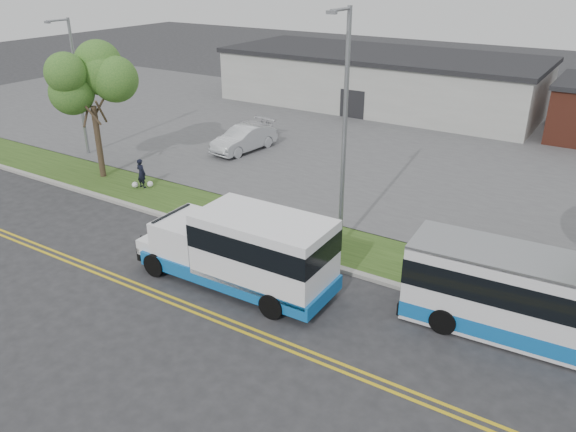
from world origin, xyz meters
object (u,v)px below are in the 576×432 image
Objects in this scene: tree_west at (90,85)px; streetlight_far at (76,82)px; parked_car_b at (244,134)px; transit_bus at (573,309)px; streetlight_near at (344,127)px; shuttle_bus at (246,248)px; parked_car_a at (244,139)px; pedestrian at (141,173)px.

tree_west is 0.86× the size of streetlight_far.
transit_bus is at bearing -25.14° from parked_car_b.
tree_west is 0.73× the size of streetlight_near.
transit_bus is at bearing 12.12° from shuttle_bus.
streetlight_near reaches higher than tree_west.
shuttle_bus is 16.08m from parked_car_a.
parked_car_a is 1.01× the size of parked_car_b.
shuttle_bus reaches higher than parked_car_b.
parked_car_b is (-11.88, 9.49, -4.46)m from streetlight_near.
transit_bus is (10.49, 2.39, -0.18)m from shuttle_bus.
pedestrian reaches higher than parked_car_b.
streetlight_far is 10.52m from parked_car_b.
parked_car_a is (0.81, 7.92, -0.01)m from pedestrian.
shuttle_bus is at bearing -49.42° from parked_car_b.
streetlight_near is 0.93× the size of transit_bus.
pedestrian is (-20.93, 2.55, -0.54)m from transit_bus.
streetlight_near is at bearing 163.38° from transit_bus.
pedestrian is 7.96m from parked_car_a.
pedestrian is (-11.89, 0.42, -4.35)m from streetlight_near.
shuttle_bus reaches higher than transit_bus.
shuttle_bus is 0.77× the size of transit_bus.
parked_car_b is at bearing 70.91° from tree_west.
streetlight_far reaches higher than parked_car_b.
parked_car_b is at bearing 141.37° from streetlight_near.
streetlight_near is at bearing -8.05° from streetlight_far.
transit_bus is at bearing -6.17° from tree_west.
parked_car_a is at bearing 143.02° from streetlight_near.
streetlight_near is at bearing -1.80° from tree_west.
parked_car_b is at bearing -86.69° from pedestrian.
streetlight_near is at bearing -30.10° from parked_car_a.
streetlight_near is at bearing 71.49° from shuttle_bus.
streetlight_near is 15.85m from parked_car_b.
parked_car_a is (7.92, 5.65, -3.60)m from streetlight_far.
streetlight_far is at bearing 151.02° from tree_west.
tree_west is 1.49× the size of parked_car_b.
streetlight_far is (-4.00, 2.22, -0.65)m from tree_west.
transit_bus reaches higher than parked_car_a.
shuttle_bus is 17.48m from parked_car_b.
streetlight_near reaches higher than streetlight_far.
tree_west is at bearing -109.64° from parked_car_a.
shuttle_bus is at bearing 158.06° from pedestrian.
pedestrian is (-10.44, 4.94, -0.72)m from shuttle_bus.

